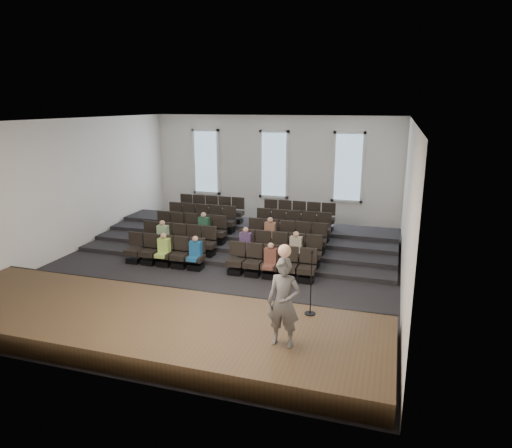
{
  "coord_description": "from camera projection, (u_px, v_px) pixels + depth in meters",
  "views": [
    {
      "loc": [
        5.6,
        -14.06,
        5.5
      ],
      "look_at": [
        1.1,
        0.5,
        1.48
      ],
      "focal_mm": 32.0,
      "sensor_mm": 36.0,
      "label": 1
    }
  ],
  "objects": [
    {
      "name": "wall_front",
      "position": [
        88.0,
        263.0,
        8.87
      ],
      "size": [
        12.0,
        0.04,
        5.0
      ],
      "primitive_type": "cube",
      "color": "white",
      "rests_on": "ground"
    },
    {
      "name": "audience",
      "position": [
        225.0,
        241.0,
        16.08
      ],
      "size": [
        5.45,
        2.64,
        1.1
      ],
      "color": "#AFDB57",
      "rests_on": "seating_rows"
    },
    {
      "name": "risers",
      "position": [
        250.0,
        236.0,
        18.87
      ],
      "size": [
        11.8,
        4.8,
        0.6
      ],
      "color": "black",
      "rests_on": "ground"
    },
    {
      "name": "seating_rows",
      "position": [
        236.0,
        235.0,
        17.24
      ],
      "size": [
        6.8,
        4.7,
        1.67
      ],
      "color": "black",
      "rests_on": "ground"
    },
    {
      "name": "windows",
      "position": [
        274.0,
        165.0,
        21.73
      ],
      "size": [
        8.44,
        0.1,
        3.24
      ],
      "color": "white",
      "rests_on": "wall_back"
    },
    {
      "name": "stage",
      "position": [
        146.0,
        324.0,
        11.22
      ],
      "size": [
        11.8,
        3.6,
        0.5
      ],
      "primitive_type": "cube",
      "color": "#45321D",
      "rests_on": "ground"
    },
    {
      "name": "ceiling",
      "position": [
        219.0,
        120.0,
        14.71
      ],
      "size": [
        12.0,
        14.0,
        0.02
      ],
      "primitive_type": "cube",
      "color": "white",
      "rests_on": "ground"
    },
    {
      "name": "speaker",
      "position": [
        284.0,
        303.0,
        9.55
      ],
      "size": [
        0.73,
        0.5,
        1.94
      ],
      "primitive_type": "imported",
      "rotation": [
        0.0,
        0.0,
        -0.05
      ],
      "color": "#545250",
      "rests_on": "stage"
    },
    {
      "name": "wall_right",
      "position": [
        408.0,
        207.0,
        13.64
      ],
      "size": [
        0.04,
        14.0,
        5.0
      ],
      "primitive_type": "cube",
      "color": "white",
      "rests_on": "ground"
    },
    {
      "name": "ground",
      "position": [
        222.0,
        266.0,
        15.99
      ],
      "size": [
        14.0,
        14.0,
        0.0
      ],
      "primitive_type": "plane",
      "color": "black",
      "rests_on": "ground"
    },
    {
      "name": "mic_stand",
      "position": [
        311.0,
        295.0,
        11.09
      ],
      "size": [
        0.27,
        0.27,
        1.64
      ],
      "color": "black",
      "rests_on": "stage"
    },
    {
      "name": "wall_back",
      "position": [
        274.0,
        169.0,
        21.84
      ],
      "size": [
        12.0,
        0.04,
        5.0
      ],
      "primitive_type": "cube",
      "color": "white",
      "rests_on": "ground"
    },
    {
      "name": "stage_lip",
      "position": [
        179.0,
        296.0,
        12.85
      ],
      "size": [
        11.8,
        0.06,
        0.52
      ],
      "primitive_type": "cube",
      "color": "black",
      "rests_on": "ground"
    },
    {
      "name": "wall_left",
      "position": [
        71.0,
        187.0,
        17.07
      ],
      "size": [
        0.04,
        14.0,
        5.0
      ],
      "primitive_type": "cube",
      "color": "white",
      "rests_on": "ground"
    }
  ]
}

